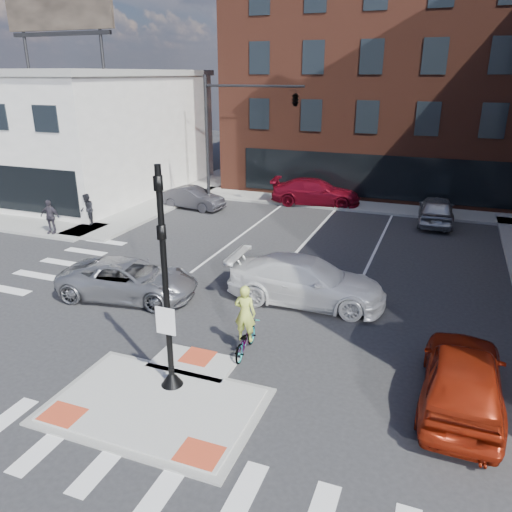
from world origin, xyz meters
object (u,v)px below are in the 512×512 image
at_px(bg_car_red, 316,192).
at_px(pedestrian_b, 50,217).
at_px(red_sedan, 463,377).
at_px(silver_suv, 129,279).
at_px(cyclist, 245,331).
at_px(white_pickup, 306,281).
at_px(bg_car_dark, 193,198).
at_px(pedestrian_a, 87,209).
at_px(bg_car_silver, 436,210).

height_order(bg_car_red, pedestrian_b, pedestrian_b).
bearing_deg(red_sedan, silver_suv, -11.57).
bearing_deg(pedestrian_b, cyclist, -36.59).
distance_m(white_pickup, pedestrian_b, 14.98).
bearing_deg(red_sedan, bg_car_dark, -43.33).
height_order(bg_car_dark, bg_car_red, bg_car_red).
height_order(bg_car_red, cyclist, cyclist).
xyz_separation_m(red_sedan, pedestrian_a, (-19.29, 9.58, 0.18)).
bearing_deg(silver_suv, cyclist, -119.87).
bearing_deg(cyclist, red_sedan, 172.26).
height_order(bg_car_dark, cyclist, cyclist).
bearing_deg(cyclist, silver_suv, -25.43).
relative_size(red_sedan, cyclist, 2.19).
bearing_deg(pedestrian_a, silver_suv, -6.04).
height_order(bg_car_dark, pedestrian_a, pedestrian_a).
xyz_separation_m(white_pickup, pedestrian_b, (-14.68, 3.00, 0.20)).
distance_m(white_pickup, bg_car_red, 14.90).
distance_m(red_sedan, cyclist, 6.13).
bearing_deg(bg_car_silver, bg_car_red, -16.15).
distance_m(bg_car_dark, bg_car_silver, 14.60).
xyz_separation_m(red_sedan, bg_car_dark, (-15.79, 15.30, -0.16)).
bearing_deg(bg_car_dark, red_sedan, -126.25).
bearing_deg(silver_suv, bg_car_dark, 8.80).
bearing_deg(white_pickup, pedestrian_b, 76.75).
bearing_deg(white_pickup, bg_car_dark, 42.45).
bearing_deg(bg_car_dark, bg_car_red, -53.71).
bearing_deg(white_pickup, pedestrian_a, 68.52).
relative_size(silver_suv, cyclist, 2.32).
bearing_deg(cyclist, white_pickup, -104.17).
xyz_separation_m(bg_car_silver, cyclist, (-4.80, -16.87, -0.05)).
height_order(bg_car_silver, pedestrian_a, pedestrian_a).
xyz_separation_m(bg_car_dark, pedestrian_a, (-3.50, -5.72, 0.34)).
bearing_deg(bg_car_dark, pedestrian_b, 158.89).
bearing_deg(cyclist, bg_car_red, -86.03).
xyz_separation_m(cyclist, pedestrian_a, (-13.17, 9.20, 0.26)).
height_order(silver_suv, pedestrian_a, pedestrian_a).
bearing_deg(pedestrian_b, silver_suv, -40.42).
bearing_deg(pedestrian_b, pedestrian_a, 59.61).
height_order(cyclist, pedestrian_a, cyclist).
distance_m(bg_car_dark, cyclist, 17.78).
bearing_deg(pedestrian_b, bg_car_red, 36.35).
xyz_separation_m(bg_car_dark, cyclist, (9.67, -14.92, 0.08)).
bearing_deg(bg_car_red, cyclist, -178.87).
bearing_deg(white_pickup, silver_suv, 105.64).
xyz_separation_m(red_sedan, bg_car_silver, (-1.32, 17.24, -0.03)).
bearing_deg(red_sedan, bg_car_silver, -84.87).
distance_m(silver_suv, bg_car_red, 16.77).
xyz_separation_m(white_pickup, bg_car_red, (-3.43, 14.50, -0.02)).
bearing_deg(white_pickup, red_sedan, -132.07).
distance_m(bg_car_silver, cyclist, 17.54).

